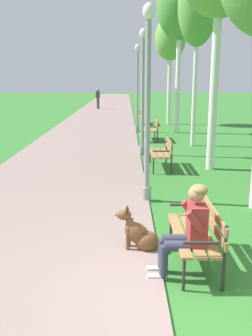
% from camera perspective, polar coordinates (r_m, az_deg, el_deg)
% --- Properties ---
extents(ground_plane, '(120.00, 120.00, 0.00)m').
position_cam_1_polar(ground_plane, '(4.78, 7.88, -18.90)').
color(ground_plane, '#33752D').
extents(paved_path, '(4.15, 60.00, 0.04)m').
position_cam_1_polar(paved_path, '(28.15, -3.46, 8.31)').
color(paved_path, gray).
rests_on(paved_path, ground).
extents(park_bench_near, '(0.55, 1.50, 0.85)m').
position_cam_1_polar(park_bench_near, '(5.38, 10.69, -9.02)').
color(park_bench_near, olive).
rests_on(park_bench_near, ground).
extents(park_bench_mid, '(0.55, 1.50, 0.85)m').
position_cam_1_polar(park_bench_mid, '(10.85, 5.32, 2.61)').
color(park_bench_mid, olive).
rests_on(park_bench_mid, ground).
extents(park_bench_far, '(0.55, 1.50, 0.85)m').
position_cam_1_polar(park_bench_far, '(15.73, 3.72, 6.02)').
color(park_bench_far, olive).
rests_on(park_bench_far, ground).
extents(park_bench_furthest, '(0.55, 1.50, 0.85)m').
position_cam_1_polar(park_bench_furthest, '(21.04, 2.39, 7.92)').
color(park_bench_furthest, olive).
rests_on(park_bench_furthest, ground).
extents(person_seated_on_near_bench, '(0.74, 0.49, 1.25)m').
position_cam_1_polar(person_seated_on_near_bench, '(4.97, 9.12, -8.76)').
color(person_seated_on_near_bench, '#33384C').
rests_on(person_seated_on_near_bench, ground).
extents(dog_brown, '(0.83, 0.32, 0.71)m').
position_cam_1_polar(dog_brown, '(5.76, 1.93, -9.92)').
color(dog_brown, brown).
rests_on(dog_brown, ground).
extents(lamp_post_near, '(0.24, 0.24, 3.91)m').
position_cam_1_polar(lamp_post_near, '(7.70, 3.10, 9.56)').
color(lamp_post_near, gray).
rests_on(lamp_post_near, ground).
extents(lamp_post_mid, '(0.24, 0.24, 4.03)m').
position_cam_1_polar(lamp_post_mid, '(12.58, 2.34, 11.37)').
color(lamp_post_mid, gray).
rests_on(lamp_post_mid, ground).
extents(lamp_post_far, '(0.24, 0.24, 3.98)m').
position_cam_1_polar(lamp_post_far, '(17.97, 1.54, 11.93)').
color(lamp_post_far, gray).
rests_on(lamp_post_far, ground).
extents(birch_tree_fourth, '(1.41, 1.26, 6.36)m').
position_cam_1_polar(birch_tree_fourth, '(14.71, 10.53, 22.56)').
color(birch_tree_fourth, silver).
rests_on(birch_tree_fourth, ground).
extents(birch_tree_fifth, '(2.02, 1.80, 6.95)m').
position_cam_1_polar(birch_tree_fifth, '(18.14, 7.91, 22.62)').
color(birch_tree_fifth, silver).
rests_on(birch_tree_fifth, ground).
extents(birch_tree_sixth, '(1.62, 1.75, 5.66)m').
position_cam_1_polar(birch_tree_sixth, '(21.18, 6.48, 18.58)').
color(birch_tree_sixth, silver).
rests_on(birch_tree_sixth, ground).
extents(pedestrian_distant, '(0.32, 0.22, 1.65)m').
position_cam_1_polar(pedestrian_distant, '(31.07, -4.39, 10.30)').
color(pedestrian_distant, '#383842').
rests_on(pedestrian_distant, ground).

